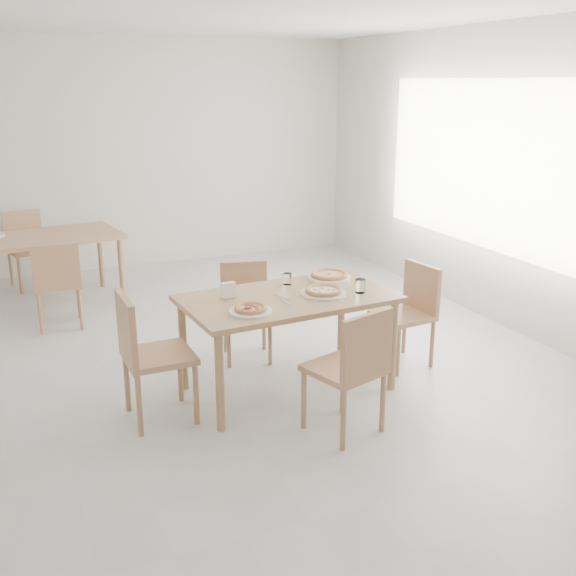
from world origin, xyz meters
name	(u,v)px	position (x,y,z in m)	size (l,w,h in m)	color
room	(485,165)	(2.98, 0.30, 1.50)	(7.28, 7.00, 7.00)	beige
main_table	(288,306)	(0.53, -0.63, 0.67)	(1.62, 1.00, 0.75)	tan
chair_south	(353,364)	(0.64, -1.44, 0.51)	(0.55, 0.55, 0.88)	tan
chair_north	(245,303)	(0.45, 0.13, 0.47)	(0.48, 0.48, 0.81)	tan
chair_west	(146,349)	(-0.56, -0.71, 0.53)	(0.47, 0.47, 0.92)	tan
chair_east	(410,307)	(1.66, -0.55, 0.49)	(0.46, 0.46, 0.84)	tan
plate_margherita	(329,277)	(1.01, -0.33, 0.76)	(0.35, 0.35, 0.02)	white
plate_mushroom	(323,293)	(0.78, -0.70, 0.76)	(0.34, 0.34, 0.02)	white
plate_pepperoni	(251,311)	(0.14, -0.87, 0.76)	(0.30, 0.30, 0.02)	white
pizza_margherita	(329,275)	(1.01, -0.33, 0.78)	(0.38, 0.38, 0.03)	tan
pizza_mushroom	(323,291)	(0.78, -0.70, 0.78)	(0.29, 0.29, 0.03)	tan
pizza_pepperoni	(250,308)	(0.14, -0.87, 0.78)	(0.28, 0.28, 0.03)	tan
tumbler_a	(360,286)	(1.06, -0.76, 0.80)	(0.08, 0.08, 0.10)	white
tumbler_b	(287,279)	(0.64, -0.35, 0.79)	(0.07, 0.07, 0.09)	white
napkin_holder	(229,291)	(0.10, -0.52, 0.81)	(0.11, 0.06, 0.12)	silver
fork_a	(285,301)	(0.45, -0.75, 0.75)	(0.02, 0.20, 0.01)	silver
fork_b	(281,297)	(0.47, -0.64, 0.75)	(0.01, 0.17, 0.01)	silver
second_table	(43,243)	(-1.02, 2.22, 0.67)	(1.65, 1.10, 0.75)	tan
chair_back_s	(57,279)	(-0.96, 1.43, 0.49)	(0.45, 0.45, 0.85)	tan
chair_back_n	(27,243)	(-1.15, 3.07, 0.50)	(0.51, 0.51, 0.86)	tan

